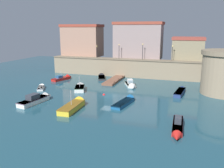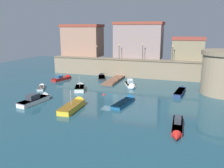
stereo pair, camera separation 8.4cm
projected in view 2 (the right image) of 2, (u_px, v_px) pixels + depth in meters
ground_plane at (108, 95)px, 43.21m from camera, size 100.84×100.84×0.00m
quay_wall at (132, 68)px, 59.30m from camera, size 43.26×2.71×4.54m
old_town_backdrop at (124, 42)px, 62.72m from camera, size 38.02×6.20×9.33m
pier_dock at (114, 80)px, 54.95m from camera, size 2.45×9.91×0.70m
quay_lamp_0 at (97, 50)px, 61.22m from camera, size 0.32×0.32×3.11m
quay_lamp_1 at (119, 49)px, 59.29m from camera, size 0.32×0.32×3.61m
quay_lamp_2 at (143, 49)px, 57.40m from camera, size 0.32×0.32×3.86m
quay_lamp_3 at (173, 51)px, 55.25m from camera, size 0.32×0.32×3.57m
moored_boat_0 at (127, 101)px, 39.16m from camera, size 2.73×7.30×1.52m
moored_boat_1 at (131, 85)px, 49.53m from camera, size 3.78×5.67×1.95m
moored_boat_2 at (64, 78)px, 56.69m from camera, size 3.42×5.96×2.63m
moored_boat_3 at (80, 87)px, 47.41m from camera, size 3.52×5.38×3.37m
moored_boat_4 at (181, 91)px, 44.67m from camera, size 2.11×7.20×1.21m
moored_boat_5 at (38, 99)px, 39.30m from camera, size 2.67×7.28×2.04m
moored_boat_6 at (177, 127)px, 28.33m from camera, size 1.36×6.97×1.62m
moored_boat_7 at (102, 77)px, 58.62m from camera, size 3.67×6.37×1.45m
moored_boat_8 at (41, 87)px, 48.30m from camera, size 3.06×4.36×1.11m
moored_boat_9 at (75, 105)px, 36.48m from camera, size 2.15×7.30×3.54m
mooring_buoy_0 at (104, 95)px, 43.58m from camera, size 0.49×0.49×0.49m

